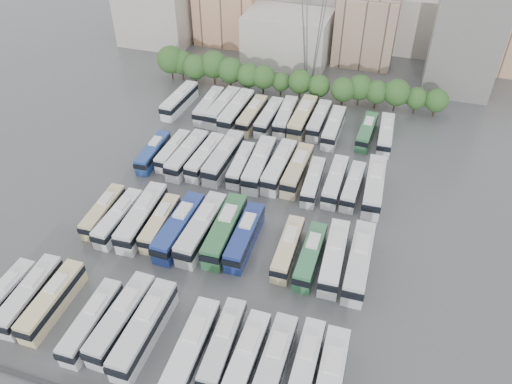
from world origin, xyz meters
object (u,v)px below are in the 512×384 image
(apartment_tower, at_px, (468,31))
(bus_r0_s2, at_px, (52,300))
(bus_r2_s4, at_px, (205,157))
(bus_r3_s2, at_px, (209,106))
(bus_r2_s2, at_px, (173,151))
(electricity_pylon, at_px, (315,1))
(bus_r3_s0, at_px, (180,100))
(bus_r0_s11, at_px, (273,365))
(bus_r0_s4, at_px, (92,321))
(bus_r2_s9, at_px, (297,170))
(bus_r0_s9, at_px, (223,344))
(bus_r3_s6, at_px, (269,117))
(bus_r2_s11, at_px, (335,181))
(bus_r0_s1, at_px, (30,295))
(bus_r2_s13, at_px, (374,186))
(bus_r0_s8, at_px, (191,350))
(bus_r1_s5, at_px, (179,227))
(bus_r0_s12, at_px, (305,366))
(bus_r2_s1, at_px, (153,152))
(bus_r3_s8, at_px, (303,117))
(bus_r3_s12, at_px, (367,131))
(bus_r2_s7, at_px, (259,164))
(bus_r3_s7, at_px, (286,116))
(bus_r2_s10, at_px, (313,181))
(bus_r0_s10, at_px, (246,359))
(bus_r2_s12, at_px, (353,186))
(bus_r3_s9, at_px, (319,120))
(bus_r1_s4, at_px, (160,223))
(bus_r1_s13, at_px, (359,261))
(bus_r1_s6, at_px, (202,228))
(bus_r3_s3, at_px, (223,107))
(bus_r1_s10, at_px, (288,248))
(bus_r2_s8, at_px, (279,166))
(bus_r3_s13, at_px, (386,134))
(bus_r1_s8, at_px, (245,236))
(bus_r1_s11, at_px, (310,256))
(bus_r2_s6, at_px, (241,164))
(bus_r0_s5, at_px, (122,318))
(bus_r2_s3, at_px, (187,155))
(bus_r1_s2, at_px, (119,218))
(bus_r3_s5, at_px, (252,115))
(bus_r3_s10, at_px, (334,127))
(bus_r1_s7, at_px, (225,230))
(bus_r0_s6, at_px, (144,329))
(bus_r0_s13, at_px, (330,382))

(apartment_tower, bearing_deg, bus_r0_s2, -120.93)
(bus_r2_s4, distance_m, bus_r3_s2, 18.62)
(bus_r2_s2, bearing_deg, bus_r0_s2, -89.37)
(electricity_pylon, xyz_separation_m, bus_r3_s0, (-23.42, -20.12, -16.71))
(bus_r0_s11, bearing_deg, bus_r0_s4, -177.71)
(bus_r2_s9, height_order, bus_r3_s0, bus_r3_s0)
(bus_r0_s9, xyz_separation_m, bus_r3_s6, (-9.75, 52.24, 0.03))
(bus_r2_s4, bearing_deg, bus_r2_s11, 2.82)
(bus_r0_s1, xyz_separation_m, bus_r2_s13, (39.72, 36.38, 0.24))
(bus_r0_s8, xyz_separation_m, bus_r1_s5, (-10.11, 18.94, -0.00))
(bus_r0_s9, bearing_deg, bus_r0_s12, -1.42)
(bus_r0_s9, bearing_deg, bus_r2_s1, 125.29)
(bus_r0_s8, xyz_separation_m, bus_r2_s2, (-19.91, 37.68, -0.37))
(bus_r3_s8, distance_m, bus_r3_s12, 12.92)
(bus_r0_s4, relative_size, bus_r2_s1, 1.06)
(bus_r2_s7, distance_m, bus_r3_s7, 17.52)
(bus_r2_s10, relative_size, bus_r3_s12, 0.99)
(bus_r2_s11, bearing_deg, bus_r3_s8, 118.87)
(bus_r0_s10, height_order, bus_r3_s8, bus_r3_s8)
(apartment_tower, bearing_deg, bus_r0_s11, -103.24)
(electricity_pylon, bearing_deg, bus_r2_s12, -67.00)
(bus_r3_s9, xyz_separation_m, bus_r3_s12, (9.63, -1.19, -0.12))
(bus_r1_s4, bearing_deg, bus_r1_s13, -1.03)
(bus_r1_s6, relative_size, bus_r3_s3, 1.05)
(bus_r1_s10, distance_m, bus_r2_s8, 19.71)
(bus_r2_s13, xyz_separation_m, bus_r3_s13, (0.03, 17.03, -0.26))
(bus_r2_s4, bearing_deg, bus_r1_s8, -49.70)
(bus_r2_s10, distance_m, bus_r2_s13, 10.06)
(bus_r0_s11, relative_size, bus_r1_s13, 0.93)
(bus_r1_s11, bearing_deg, bus_r1_s10, 172.30)
(bus_r2_s6, xyz_separation_m, bus_r3_s2, (-13.08, 17.60, 0.18))
(bus_r0_s4, distance_m, bus_r3_s3, 54.91)
(bus_r0_s5, height_order, bus_r2_s3, bus_r0_s5)
(bus_r2_s11, height_order, bus_r2_s12, bus_r2_s11)
(bus_r3_s8, xyz_separation_m, bus_r3_s12, (12.89, -0.79, -0.35))
(apartment_tower, xyz_separation_m, bus_r3_s7, (-32.39, -27.67, -11.12))
(bus_r0_s10, bearing_deg, apartment_tower, 74.94)
(bus_r1_s2, height_order, bus_r3_s5, bus_r3_s5)
(bus_r0_s11, height_order, bus_r3_s13, bus_r0_s11)
(bus_r0_s11, relative_size, bus_r3_s12, 1.12)
(bus_r3_s8, xyz_separation_m, bus_r3_s10, (6.57, -1.50, -0.18))
(bus_r3_s6, bearing_deg, bus_r2_s6, -88.63)
(bus_r1_s6, height_order, bus_r3_s10, bus_r1_s6)
(bus_r1_s7, bearing_deg, bus_r0_s6, -101.21)
(bus_r2_s12, height_order, bus_r3_s9, bus_r3_s9)
(bus_r0_s13, distance_m, bus_r2_s12, 36.35)
(bus_r3_s6, bearing_deg, apartment_tower, 40.97)
(bus_r0_s2, bearing_deg, bus_r0_s5, -0.15)
(bus_r1_s4, distance_m, bus_r1_s13, 30.01)
(bus_r2_s13, relative_size, bus_r3_s0, 1.07)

